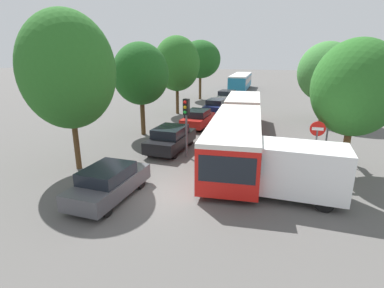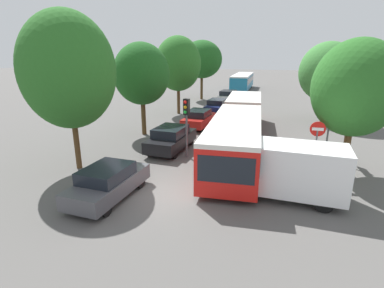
% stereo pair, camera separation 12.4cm
% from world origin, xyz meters
% --- Properties ---
extents(ground_plane, '(200.00, 200.00, 0.00)m').
position_xyz_m(ground_plane, '(0.00, 0.00, 0.00)').
color(ground_plane, '#565451').
extents(articulated_bus, '(3.82, 17.03, 2.51)m').
position_xyz_m(articulated_bus, '(2.11, 8.02, 1.45)').
color(articulated_bus, red).
rests_on(articulated_bus, ground).
extents(city_bus_rear, '(2.86, 11.64, 2.49)m').
position_xyz_m(city_bus_rear, '(-1.84, 38.67, 1.44)').
color(city_bus_rear, teal).
rests_on(city_bus_rear, ground).
extents(queued_car_graphite, '(1.92, 4.14, 1.41)m').
position_xyz_m(queued_car_graphite, '(-2.02, -1.04, 0.71)').
color(queued_car_graphite, '#47474C').
rests_on(queued_car_graphite, ground).
extents(queued_car_black, '(2.03, 4.38, 1.49)m').
position_xyz_m(queued_car_black, '(-1.79, 5.76, 0.76)').
color(queued_car_black, black).
rests_on(queued_car_black, ground).
extents(queued_car_red, '(1.93, 4.16, 1.42)m').
position_xyz_m(queued_car_red, '(-1.78, 12.07, 0.72)').
color(queued_car_red, '#B21E19').
rests_on(queued_car_red, ground).
extents(queued_car_navy, '(1.91, 4.11, 1.40)m').
position_xyz_m(queued_car_navy, '(-1.59, 18.33, 0.71)').
color(queued_car_navy, navy).
rests_on(queued_car_navy, ground).
extents(queued_car_white, '(2.02, 4.36, 1.49)m').
position_xyz_m(queued_car_white, '(-1.68, 24.98, 0.75)').
color(queued_car_white, white).
rests_on(queued_car_white, ground).
extents(white_van, '(5.07, 2.16, 2.31)m').
position_xyz_m(white_van, '(5.04, 1.20, 1.24)').
color(white_van, white).
rests_on(white_van, ground).
extents(traffic_light, '(0.37, 0.39, 3.40)m').
position_xyz_m(traffic_light, '(-0.50, 4.83, 2.50)').
color(traffic_light, '#56595E').
rests_on(traffic_light, ground).
extents(no_entry_sign, '(0.70, 0.08, 2.82)m').
position_xyz_m(no_entry_sign, '(6.28, 3.60, 1.88)').
color(no_entry_sign, '#56595E').
rests_on(no_entry_sign, ground).
extents(direction_sign_post, '(0.20, 1.40, 3.60)m').
position_xyz_m(direction_sign_post, '(7.20, 6.80, 2.55)').
color(direction_sign_post, '#56595E').
rests_on(direction_sign_post, ground).
extents(tree_left_near, '(4.52, 4.52, 7.84)m').
position_xyz_m(tree_left_near, '(-5.40, 1.52, 5.02)').
color(tree_left_near, '#51381E').
rests_on(tree_left_near, ground).
extents(tree_left_mid, '(3.95, 3.95, 6.58)m').
position_xyz_m(tree_left_mid, '(-5.13, 8.73, 4.29)').
color(tree_left_mid, '#51381E').
rests_on(tree_left_mid, ground).
extents(tree_left_far, '(4.38, 4.38, 7.40)m').
position_xyz_m(tree_left_far, '(-5.25, 17.03, 4.68)').
color(tree_left_far, '#51381E').
rests_on(tree_left_far, ground).
extents(tree_left_distant, '(5.08, 5.08, 7.36)m').
position_xyz_m(tree_left_distant, '(-5.53, 26.78, 4.89)').
color(tree_left_distant, '#51381E').
rests_on(tree_left_distant, ground).
extents(tree_right_near, '(3.96, 3.96, 6.53)m').
position_xyz_m(tree_right_near, '(7.81, 4.53, 4.15)').
color(tree_right_near, '#51381E').
rests_on(tree_right_near, ground).
extents(tree_right_mid, '(4.72, 4.72, 6.76)m').
position_xyz_m(tree_right_mid, '(8.08, 17.11, 4.27)').
color(tree_right_mid, '#51381E').
rests_on(tree_right_mid, ground).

